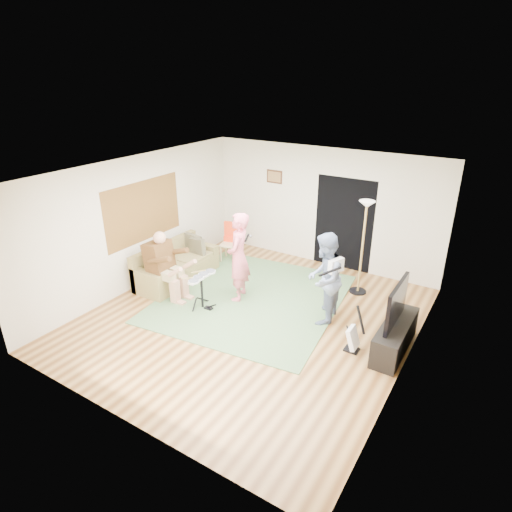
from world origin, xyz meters
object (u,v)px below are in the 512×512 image
(tv_cabinet, at_px, (395,337))
(guitar_spare, at_px, (353,338))
(singer, at_px, (239,257))
(dining_chair, at_px, (230,247))
(sofa, at_px, (174,268))
(television, at_px, (397,303))
(torchiere_lamp, at_px, (364,231))
(drum_kit, at_px, (202,293))
(guitarist, at_px, (324,279))

(tv_cabinet, bearing_deg, guitar_spare, -145.19)
(singer, bearing_deg, dining_chair, -159.43)
(sofa, height_order, television, television)
(sofa, bearing_deg, dining_chair, 73.38)
(guitar_spare, relative_size, tv_cabinet, 0.61)
(torchiere_lamp, bearing_deg, tv_cabinet, -53.73)
(guitar_spare, bearing_deg, television, 37.36)
(torchiere_lamp, relative_size, television, 1.91)
(guitar_spare, height_order, television, television)
(singer, relative_size, tv_cabinet, 1.27)
(singer, distance_m, guitar_spare, 2.68)
(sofa, xyz_separation_m, television, (4.74, -0.06, 0.59))
(drum_kit, relative_size, guitar_spare, 0.83)
(singer, bearing_deg, drum_kit, -48.57)
(singer, height_order, dining_chair, singer)
(sofa, relative_size, tv_cabinet, 1.40)
(singer, distance_m, torchiere_lamp, 2.49)
(singer, xyz_separation_m, guitar_spare, (2.56, -0.49, -0.65))
(torchiere_lamp, bearing_deg, drum_kit, -136.62)
(sofa, xyz_separation_m, tv_cabinet, (4.79, -0.06, -0.01))
(singer, relative_size, torchiere_lamp, 0.92)
(guitarist, height_order, guitar_spare, guitarist)
(guitar_spare, distance_m, dining_chair, 4.25)
(singer, height_order, television, singer)
(dining_chair, relative_size, tv_cabinet, 0.65)
(guitarist, relative_size, dining_chair, 1.83)
(torchiere_lamp, bearing_deg, television, -54.91)
(torchiere_lamp, height_order, tv_cabinet, torchiere_lamp)
(drum_kit, bearing_deg, torchiere_lamp, 43.38)
(sofa, height_order, drum_kit, sofa)
(drum_kit, relative_size, dining_chair, 0.77)
(television, bearing_deg, tv_cabinet, 0.00)
(tv_cabinet, bearing_deg, torchiere_lamp, 126.27)
(singer, xyz_separation_m, torchiere_lamp, (1.94, 1.50, 0.44))
(guitar_spare, relative_size, television, 0.84)
(drum_kit, xyz_separation_m, guitarist, (2.12, 0.81, 0.53))
(sofa, bearing_deg, tv_cabinet, -0.71)
(singer, relative_size, television, 1.75)
(tv_cabinet, bearing_deg, television, -180.00)
(drum_kit, height_order, television, television)
(guitarist, distance_m, television, 1.34)
(drum_kit, xyz_separation_m, torchiere_lamp, (2.32, 2.19, 1.02))
(guitar_spare, bearing_deg, guitarist, 143.57)
(guitarist, xyz_separation_m, tv_cabinet, (1.38, -0.21, -0.59))
(dining_chair, bearing_deg, television, -33.58)
(sofa, height_order, guitar_spare, guitar_spare)
(singer, height_order, guitar_spare, singer)
(sofa, bearing_deg, drum_kit, -26.79)
(drum_kit, height_order, singer, singer)
(tv_cabinet, distance_m, television, 0.60)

